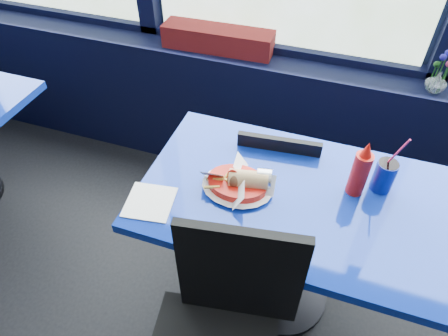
% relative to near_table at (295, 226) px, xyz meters
% --- Properties ---
extents(window_sill, '(5.00, 0.26, 0.80)m').
position_rel_near_table_xyz_m(window_sill, '(-0.30, 0.87, -0.17)').
color(window_sill, black).
rests_on(window_sill, ground).
extents(near_table, '(1.20, 0.70, 0.75)m').
position_rel_near_table_xyz_m(near_table, '(0.00, 0.00, 0.00)').
color(near_table, black).
rests_on(near_table, ground).
extents(chair_near_front, '(0.49, 0.50, 0.95)m').
position_rel_near_table_xyz_m(chair_near_front, '(-0.14, -0.49, -0.02)').
color(chair_near_front, black).
rests_on(chair_near_front, ground).
extents(chair_near_back, '(0.40, 0.41, 0.81)m').
position_rel_near_table_xyz_m(chair_near_back, '(-0.13, 0.33, -0.10)').
color(chair_near_back, black).
rests_on(chair_near_back, ground).
extents(planter_box, '(0.60, 0.17, 0.12)m').
position_rel_near_table_xyz_m(planter_box, '(-0.64, 0.87, 0.29)').
color(planter_box, maroon).
rests_on(planter_box, window_sill).
extents(flower_vase, '(0.12, 0.12, 0.21)m').
position_rel_near_table_xyz_m(flower_vase, '(0.47, 0.82, 0.29)').
color(flower_vase, silver).
rests_on(flower_vase, window_sill).
extents(food_basket, '(0.28, 0.28, 0.09)m').
position_rel_near_table_xyz_m(food_basket, '(-0.23, -0.04, 0.21)').
color(food_basket, red).
rests_on(food_basket, near_table).
extents(ketchup_bottle, '(0.06, 0.06, 0.24)m').
position_rel_near_table_xyz_m(ketchup_bottle, '(0.18, 0.09, 0.29)').
color(ketchup_bottle, red).
rests_on(ketchup_bottle, near_table).
extents(soda_cup, '(0.08, 0.08, 0.27)m').
position_rel_near_table_xyz_m(soda_cup, '(0.28, 0.14, 0.25)').
color(soda_cup, navy).
rests_on(soda_cup, near_table).
extents(napkin, '(0.19, 0.19, 0.00)m').
position_rel_near_table_xyz_m(napkin, '(-0.52, -0.21, 0.18)').
color(napkin, white).
rests_on(napkin, near_table).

